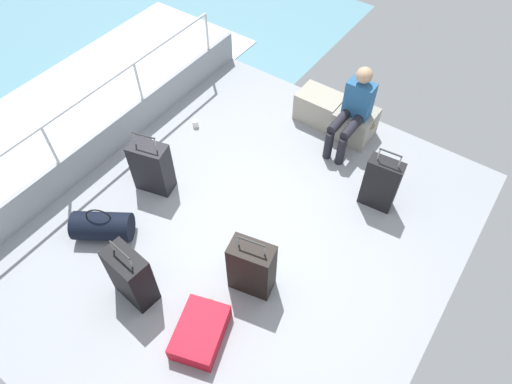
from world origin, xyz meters
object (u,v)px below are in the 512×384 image
at_px(suitcase_3, 131,276).
at_px(cargo_crate_0, 319,107).
at_px(suitcase_0, 152,167).
at_px(suitcase_5, 252,268).
at_px(duffel_bag, 102,226).
at_px(paper_cup, 195,124).
at_px(cargo_crate_1, 355,124).
at_px(suitcase_1, 200,332).
at_px(passenger_seated, 353,109).
at_px(suitcase_4, 381,184).

bearing_deg(suitcase_3, cargo_crate_0, 87.00).
distance_m(suitcase_0, suitcase_5, 1.80).
bearing_deg(duffel_bag, paper_cup, 99.08).
relative_size(cargo_crate_1, suitcase_3, 0.62).
distance_m(suitcase_1, suitcase_3, 0.87).
bearing_deg(suitcase_0, cargo_crate_0, 65.47).
bearing_deg(paper_cup, cargo_crate_1, 30.43).
xyz_separation_m(cargo_crate_1, passenger_seated, (0.00, -0.19, 0.38)).
relative_size(passenger_seated, suitcase_0, 1.28).
height_order(suitcase_1, duffel_bag, duffel_bag).
bearing_deg(duffel_bag, suitcase_1, -10.27).
bearing_deg(paper_cup, passenger_seated, 25.96).
relative_size(cargo_crate_1, suitcase_1, 0.74).
bearing_deg(paper_cup, suitcase_3, -63.75).
bearing_deg(suitcase_5, suitcase_4, 71.49).
bearing_deg(cargo_crate_0, suitcase_1, -79.04).
distance_m(suitcase_3, paper_cup, 2.56).
bearing_deg(suitcase_0, cargo_crate_1, 54.50).
height_order(suitcase_0, suitcase_5, suitcase_0).
relative_size(cargo_crate_1, duffel_bag, 0.72).
xyz_separation_m(suitcase_1, duffel_bag, (-1.64, 0.30, 0.06)).
xyz_separation_m(suitcase_4, duffel_bag, (-2.30, -2.18, -0.19)).
xyz_separation_m(suitcase_1, suitcase_4, (0.66, 2.47, 0.25)).
height_order(cargo_crate_1, suitcase_5, suitcase_5).
bearing_deg(suitcase_1, cargo_crate_0, 100.96).
relative_size(passenger_seated, duffel_bag, 1.55).
bearing_deg(cargo_crate_1, suitcase_0, -125.50).
height_order(suitcase_0, suitcase_4, same).
bearing_deg(cargo_crate_0, duffel_bag, -107.79).
relative_size(cargo_crate_0, paper_cup, 6.32).
xyz_separation_m(suitcase_5, duffel_bag, (-1.72, -0.45, -0.18)).
distance_m(suitcase_0, suitcase_4, 2.67).
xyz_separation_m(cargo_crate_0, suitcase_0, (-1.01, -2.22, 0.13)).
xyz_separation_m(cargo_crate_0, suitcase_4, (1.31, -0.91, 0.15)).
distance_m(passenger_seated, paper_cup, 2.14).
relative_size(suitcase_4, paper_cup, 8.70).
bearing_deg(suitcase_5, suitcase_3, -140.21).
height_order(cargo_crate_1, duffel_bag, duffel_bag).
bearing_deg(suitcase_3, suitcase_4, 59.08).
distance_m(cargo_crate_0, passenger_seated, 0.71).
distance_m(cargo_crate_1, paper_cup, 2.16).
height_order(cargo_crate_1, suitcase_1, cargo_crate_1).
relative_size(cargo_crate_1, suitcase_5, 0.63).
distance_m(duffel_bag, paper_cup, 2.00).
xyz_separation_m(suitcase_0, suitcase_4, (2.33, 1.31, 0.01)).
bearing_deg(passenger_seated, duffel_bag, -118.24).
bearing_deg(passenger_seated, cargo_crate_1, 90.00).
height_order(suitcase_1, suitcase_3, suitcase_3).
relative_size(suitcase_0, duffel_bag, 1.21).
distance_m(cargo_crate_0, suitcase_5, 2.74).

